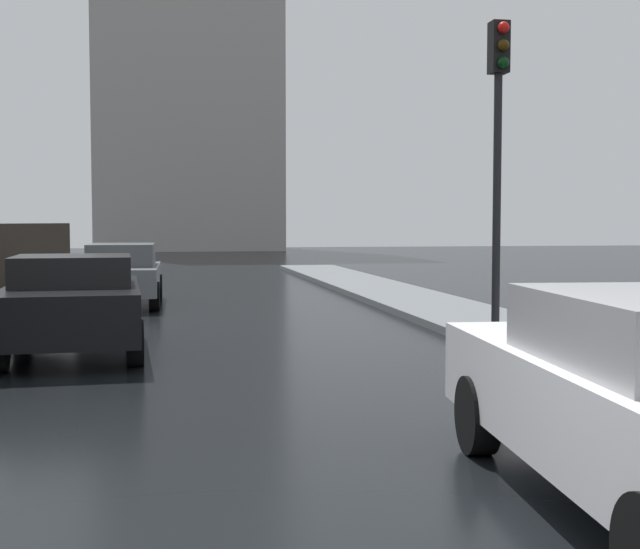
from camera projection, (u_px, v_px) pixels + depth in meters
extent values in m
cylinder|color=black|center=(477.00, 415.00, 6.89)|extent=(0.27, 0.65, 0.63)
cube|color=slate|center=(122.00, 279.00, 19.23)|extent=(1.68, 3.94, 0.59)
cube|color=#494D50|center=(122.00, 255.00, 19.26)|extent=(1.46, 2.14, 0.49)
cylinder|color=black|center=(154.00, 296.00, 18.10)|extent=(0.23, 0.62, 0.62)
cylinder|color=black|center=(82.00, 297.00, 17.85)|extent=(0.23, 0.62, 0.62)
cylinder|color=black|center=(157.00, 287.00, 20.64)|extent=(0.23, 0.62, 0.62)
cylinder|color=black|center=(94.00, 288.00, 20.40)|extent=(0.23, 0.62, 0.62)
cube|color=black|center=(73.00, 309.00, 12.12)|extent=(2.01, 3.98, 0.68)
cube|color=black|center=(73.00, 270.00, 12.14)|extent=(1.68, 1.81, 0.42)
cylinder|color=black|center=(135.00, 343.00, 11.08)|extent=(0.25, 0.62, 0.61)
cylinder|color=black|center=(133.00, 321.00, 13.58)|extent=(0.25, 0.62, 0.61)
cylinder|color=black|center=(22.00, 324.00, 13.21)|extent=(0.25, 0.62, 0.61)
cylinder|color=black|center=(497.00, 207.00, 12.59)|extent=(0.12, 0.12, 3.91)
cube|color=black|center=(499.00, 47.00, 12.45)|extent=(0.26, 0.26, 0.75)
sphere|color=red|center=(504.00, 27.00, 12.27)|extent=(0.17, 0.17, 0.17)
sphere|color=#392405|center=(503.00, 45.00, 12.28)|extent=(0.17, 0.17, 0.17)
sphere|color=black|center=(503.00, 63.00, 12.30)|extent=(0.17, 0.17, 0.17)
cube|color=#9E9993|center=(186.00, 7.00, 58.37)|extent=(12.46, 9.89, 33.20)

